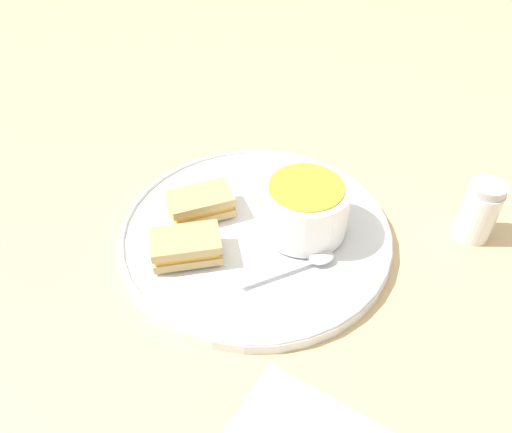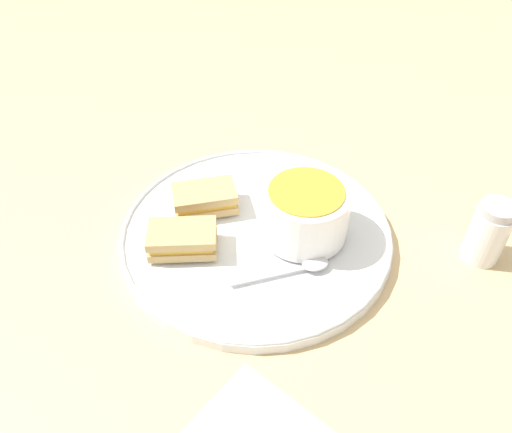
{
  "view_description": "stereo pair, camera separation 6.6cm",
  "coord_description": "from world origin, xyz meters",
  "px_view_note": "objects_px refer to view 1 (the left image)",
  "views": [
    {
      "loc": [
        0.42,
        -0.24,
        0.49
      ],
      "look_at": [
        0.0,
        0.0,
        0.04
      ],
      "focal_mm": 35.0,
      "sensor_mm": 36.0,
      "label": 1
    },
    {
      "loc": [
        0.45,
        -0.18,
        0.49
      ],
      "look_at": [
        0.0,
        0.0,
        0.04
      ],
      "focal_mm": 35.0,
      "sensor_mm": 36.0,
      "label": 2
    }
  ],
  "objects_px": {
    "spoon": "(314,260)",
    "salt_shaker": "(479,211)",
    "sandwich_half_near": "(201,203)",
    "soup_bowl": "(305,207)",
    "sandwich_half_far": "(185,244)"
  },
  "relations": [
    {
      "from": "spoon",
      "to": "sandwich_half_near",
      "type": "distance_m",
      "value": 0.18
    },
    {
      "from": "spoon",
      "to": "sandwich_half_far",
      "type": "relative_size",
      "value": 1.3
    },
    {
      "from": "sandwich_half_far",
      "to": "soup_bowl",
      "type": "bearing_deg",
      "value": 77.45
    },
    {
      "from": "spoon",
      "to": "salt_shaker",
      "type": "bearing_deg",
      "value": -6.79
    },
    {
      "from": "sandwich_half_near",
      "to": "sandwich_half_far",
      "type": "distance_m",
      "value": 0.08
    },
    {
      "from": "sandwich_half_far",
      "to": "salt_shaker",
      "type": "distance_m",
      "value": 0.39
    },
    {
      "from": "soup_bowl",
      "to": "salt_shaker",
      "type": "height_order",
      "value": "soup_bowl"
    },
    {
      "from": "spoon",
      "to": "sandwich_half_near",
      "type": "relative_size",
      "value": 1.37
    },
    {
      "from": "soup_bowl",
      "to": "sandwich_half_near",
      "type": "relative_size",
      "value": 1.23
    },
    {
      "from": "spoon",
      "to": "sandwich_half_far",
      "type": "height_order",
      "value": "sandwich_half_far"
    },
    {
      "from": "soup_bowl",
      "to": "spoon",
      "type": "distance_m",
      "value": 0.07
    },
    {
      "from": "soup_bowl",
      "to": "sandwich_half_near",
      "type": "bearing_deg",
      "value": -132.02
    },
    {
      "from": "sandwich_half_far",
      "to": "salt_shaker",
      "type": "xyz_separation_m",
      "value": [
        0.15,
        0.37,
        0.01
      ]
    },
    {
      "from": "soup_bowl",
      "to": "salt_shaker",
      "type": "relative_size",
      "value": 1.3
    },
    {
      "from": "sandwich_half_far",
      "to": "salt_shaker",
      "type": "height_order",
      "value": "salt_shaker"
    }
  ]
}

